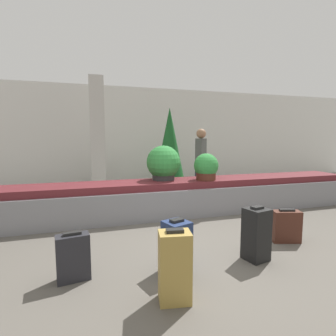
% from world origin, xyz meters
% --- Properties ---
extents(ground_plane, '(18.00, 18.00, 0.00)m').
position_xyz_m(ground_plane, '(0.00, 0.00, 0.00)').
color(ground_plane, '#59544C').
extents(back_wall, '(18.00, 0.06, 3.20)m').
position_xyz_m(back_wall, '(0.00, 5.61, 1.60)').
color(back_wall, silver).
rests_on(back_wall, ground_plane).
extents(carousel, '(8.50, 0.92, 0.68)m').
position_xyz_m(carousel, '(0.00, 1.66, 0.33)').
color(carousel, gray).
rests_on(carousel, ground_plane).
extents(pillar, '(0.39, 0.39, 3.20)m').
position_xyz_m(pillar, '(-1.24, 4.37, 1.60)').
color(pillar, beige).
rests_on(pillar, ground_plane).
extents(suitcase_0, '(0.34, 0.34, 0.61)m').
position_xyz_m(suitcase_0, '(-0.56, -0.54, 0.29)').
color(suitcase_0, navy).
rests_on(suitcase_0, ground_plane).
extents(suitcase_1, '(0.32, 0.27, 0.70)m').
position_xyz_m(suitcase_1, '(-0.76, -1.07, 0.34)').
color(suitcase_1, '#A3843D').
rests_on(suitcase_1, ground_plane).
extents(suitcase_2, '(0.36, 0.22, 0.53)m').
position_xyz_m(suitcase_2, '(-1.68, -0.40, 0.25)').
color(suitcase_2, '#232328').
rests_on(suitcase_2, ground_plane).
extents(suitcase_3, '(0.43, 0.28, 0.49)m').
position_xyz_m(suitcase_3, '(1.25, -0.20, 0.23)').
color(suitcase_3, '#472319').
rests_on(suitcase_3, ground_plane).
extents(suitcase_4, '(0.32, 0.31, 0.68)m').
position_xyz_m(suitcase_4, '(0.48, -0.56, 0.33)').
color(suitcase_4, black).
rests_on(suitcase_4, ground_plane).
extents(potted_plant_0, '(0.68, 0.68, 0.69)m').
position_xyz_m(potted_plant_0, '(-0.06, 1.79, 1.01)').
color(potted_plant_0, '#2D2D2D').
rests_on(potted_plant_0, carousel).
extents(potted_plant_1, '(0.49, 0.49, 0.54)m').
position_xyz_m(potted_plant_1, '(0.75, 1.51, 0.94)').
color(potted_plant_1, '#4C2319').
rests_on(potted_plant_1, carousel).
extents(traveler_0, '(0.36, 0.35, 1.75)m').
position_xyz_m(traveler_0, '(1.25, 2.89, 1.06)').
color(traveler_0, '#282833').
rests_on(traveler_0, ground_plane).
extents(decorated_tree, '(0.91, 0.91, 2.37)m').
position_xyz_m(decorated_tree, '(0.72, 3.89, 1.27)').
color(decorated_tree, '#4C331E').
rests_on(decorated_tree, ground_plane).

